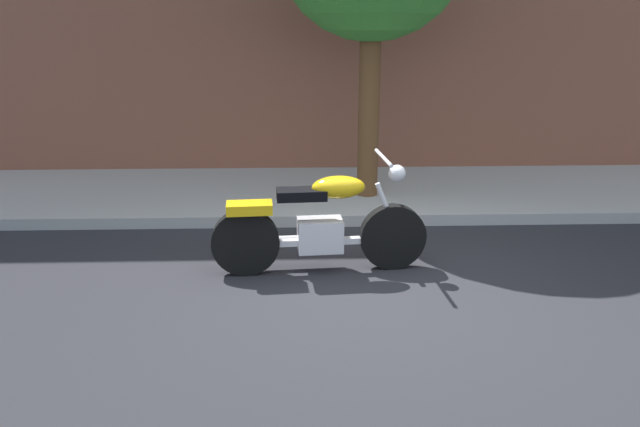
% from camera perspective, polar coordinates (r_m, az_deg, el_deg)
% --- Properties ---
extents(ground_plane, '(60.00, 60.00, 0.00)m').
position_cam_1_polar(ground_plane, '(5.86, 5.10, -6.93)').
color(ground_plane, '#28282D').
extents(sidewalk, '(18.57, 2.51, 0.14)m').
position_cam_1_polar(sidewalk, '(8.68, 2.72, 1.90)').
color(sidewalk, '#AFAFAF').
rests_on(sidewalk, ground).
extents(motorcycle, '(2.13, 0.70, 1.16)m').
position_cam_1_polar(motorcycle, '(6.07, -0.02, -1.17)').
color(motorcycle, black).
rests_on(motorcycle, ground).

